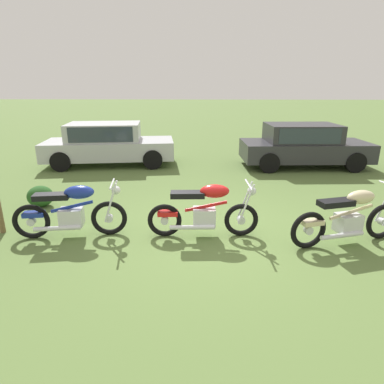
{
  "coord_description": "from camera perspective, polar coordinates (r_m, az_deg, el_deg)",
  "views": [
    {
      "loc": [
        -0.11,
        -5.63,
        2.65
      ],
      "look_at": [
        -0.31,
        0.6,
        0.6
      ],
      "focal_mm": 30.59,
      "sensor_mm": 36.0,
      "label": 1
    }
  ],
  "objects": [
    {
      "name": "car_charcoal",
      "position": [
        11.65,
        18.81,
        8.05
      ],
      "size": [
        4.22,
        2.0,
        1.43
      ],
      "rotation": [
        0.0,
        0.0,
        0.05
      ],
      "color": "#2D2D33",
      "rests_on": "ground"
    },
    {
      "name": "shrub_low",
      "position": [
        8.19,
        -24.93,
        -0.69
      ],
      "size": [
        0.57,
        0.54,
        0.48
      ],
      "color": "#23501E",
      "rests_on": "ground"
    },
    {
      "name": "car_silver",
      "position": [
        11.7,
        -14.52,
        8.47
      ],
      "size": [
        4.52,
        2.31,
        1.43
      ],
      "rotation": [
        0.0,
        0.0,
        0.14
      ],
      "color": "#B2B5BA",
      "rests_on": "ground"
    },
    {
      "name": "motorcycle_cream",
      "position": [
        6.25,
        25.72,
        -3.99
      ],
      "size": [
        2.09,
        0.91,
        1.02
      ],
      "rotation": [
        0.0,
        0.0,
        0.28
      ],
      "color": "black",
      "rests_on": "ground"
    },
    {
      "name": "motorcycle_blue",
      "position": [
        6.26,
        -20.33,
        -3.22
      ],
      "size": [
        2.0,
        0.72,
        1.02
      ],
      "rotation": [
        0.0,
        0.0,
        0.15
      ],
      "color": "black",
      "rests_on": "ground"
    },
    {
      "name": "motorcycle_red",
      "position": [
        5.9,
        2.2,
        -3.32
      ],
      "size": [
        2.02,
        0.64,
        1.02
      ],
      "rotation": [
        0.0,
        0.0,
        0.05
      ],
      "color": "black",
      "rests_on": "ground"
    },
    {
      "name": "ground_plane",
      "position": [
        6.22,
        2.67,
        -7.05
      ],
      "size": [
        120.0,
        120.0,
        0.0
      ],
      "primitive_type": "plane",
      "color": "#567038"
    }
  ]
}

